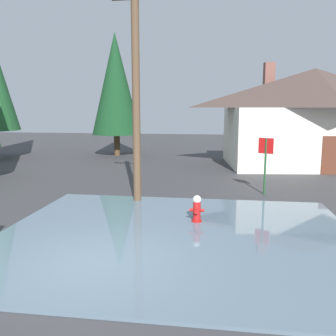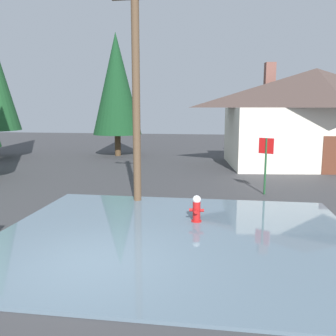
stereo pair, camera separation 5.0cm
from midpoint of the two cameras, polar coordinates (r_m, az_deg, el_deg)
ground_plane at (r=8.60m, az=-11.35°, el=-14.87°), size 80.00×80.00×0.10m
flood_puddle at (r=10.05m, az=1.01°, el=-10.50°), size 9.61×8.08×0.07m
lane_stop_bar at (r=6.95m, az=-8.80°, el=-20.53°), size 4.20×0.68×0.01m
fire_hydrant at (r=11.06m, az=4.37°, el=-6.51°), size 0.44×0.38×0.87m
utility_pole at (r=13.23m, az=-5.11°, el=11.90°), size 1.60×0.28×7.73m
stop_sign_far at (r=15.03m, az=14.84°, el=2.03°), size 0.58×0.32×2.28m
house at (r=23.35m, az=21.51°, el=7.53°), size 11.09×7.59×6.12m
pine_tree_short_left at (r=26.59m, az=-8.19°, el=12.76°), size 3.43×3.43×8.57m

